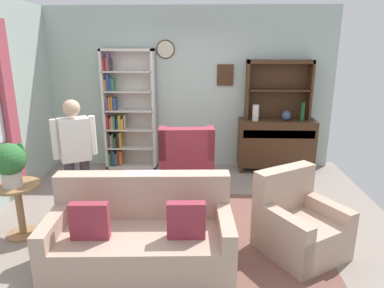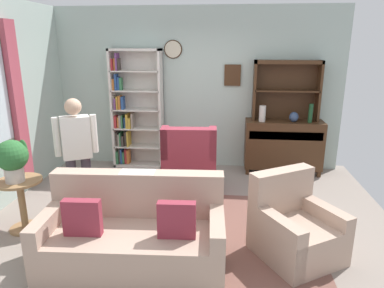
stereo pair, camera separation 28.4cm
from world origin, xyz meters
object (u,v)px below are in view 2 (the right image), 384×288
vase_tall (262,114)px  plant_stand (22,199)px  book_stack (167,190)px  potted_plant_large (12,158)px  potted_plant_small (58,217)px  vase_round (294,117)px  sideboard (283,144)px  bottle_wine (311,113)px  wingback_chair (189,168)px  coffee_table (161,199)px  bookshelf (134,112)px  sideboard_hutch (287,82)px  couch_floral (134,236)px  armchair_floral (295,230)px  person_reading (77,151)px

vase_tall → plant_stand: 3.81m
plant_stand → book_stack: 1.73m
potted_plant_large → potted_plant_small: 0.87m
vase_round → plant_stand: bearing=-147.2°
sideboard → potted_plant_small: sideboard is taller
bottle_wine → sideboard: bearing=167.1°
wingback_chair → potted_plant_large: potted_plant_large is taller
potted_plant_large → coffee_table: bearing=10.9°
sideboard → potted_plant_small: bearing=-141.5°
bookshelf → sideboard: bookshelf is taller
vase_round → potted_plant_large: (-3.53, -2.31, -0.07)m
bookshelf → potted_plant_large: 2.58m
potted_plant_small → book_stack: size_ratio=1.67×
sideboard_hutch → coffee_table: size_ratio=1.38×
wingback_chair → coffee_table: wingback_chair is taller
couch_floral → sideboard: bearing=56.8°
vase_round → bottle_wine: (0.26, -0.02, 0.07)m
potted_plant_large → book_stack: bearing=12.6°
plant_stand → coffee_table: bearing=9.5°
plant_stand → potted_plant_small: plant_stand is taller
vase_tall → couch_floral: size_ratio=0.15×
vase_tall → bottle_wine: 0.78m
armchair_floral → person_reading: 2.72m
armchair_floral → person_reading: (-2.59, 0.57, 0.62)m
armchair_floral → vase_round: bearing=81.8°
plant_stand → person_reading: person_reading is taller
bottle_wine → couch_floral: bottle_wine is taller
wingback_chair → person_reading: person_reading is taller
bookshelf → armchair_floral: 3.63m
bottle_wine → potted_plant_small: bottle_wine is taller
book_stack → armchair_floral: bearing=-20.0°
coffee_table → sideboard_hutch: bearing=51.1°
sideboard → coffee_table: (-1.75, -2.06, -0.16)m
vase_tall → book_stack: size_ratio=1.40×
wingback_chair → plant_stand: bearing=-145.0°
sideboard_hutch → wingback_chair: bearing=-143.2°
sideboard → couch_floral: sideboard is taller
vase_round → wingback_chair: 2.00m
person_reading → potted_plant_small: bearing=-110.2°
bookshelf → potted_plant_large: bearing=-107.1°
sideboard → person_reading: size_ratio=0.83×
sideboard → armchair_floral: 2.55m
bookshelf → sideboard: 2.69m
bottle_wine → plant_stand: 4.44m
bottle_wine → couch_floral: bearing=-129.2°
sideboard → book_stack: size_ratio=6.76×
sideboard → vase_round: bearing=-27.2°
potted_plant_small → book_stack: bearing=15.6°
bottle_wine → book_stack: 2.89m
bottle_wine → coffee_table: size_ratio=0.39×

